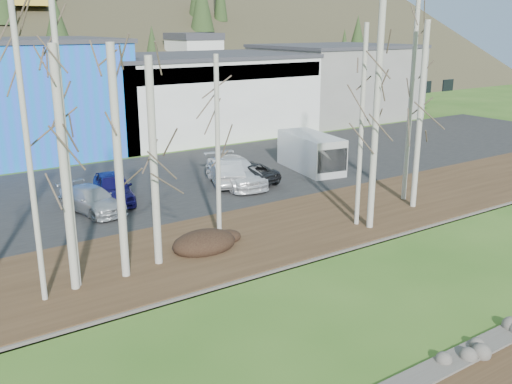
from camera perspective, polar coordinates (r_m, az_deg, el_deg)
near_bank_rocks at (r=17.36m, az=17.71°, el=-16.61°), size 80.00×0.80×0.50m
river at (r=19.71m, az=8.22°, el=-11.72°), size 80.00×8.00×0.90m
far_bank_rocks at (r=22.57m, az=1.16°, el=-7.76°), size 80.00×0.80×0.46m
far_bank at (r=25.01m, az=-3.09°, el=-5.11°), size 80.00×7.00×0.15m
parking_lot at (r=33.99m, az=-12.30°, el=0.37°), size 80.00×14.00×0.14m
building_white at (r=50.83m, az=-5.93°, el=9.74°), size 18.36×12.24×6.80m
building_grey at (r=60.04m, az=7.85°, el=10.92°), size 14.28×12.24×7.30m
dirt_mound at (r=24.21m, az=-5.21°, el=-5.01°), size 2.84×2.00×0.56m
birch_1 at (r=19.62m, az=-21.83°, el=3.75°), size 0.19×0.19×10.37m
birch_2 at (r=21.87m, az=-10.19°, el=2.74°), size 0.30×0.30×8.04m
birch_3 at (r=20.25m, az=-18.63°, el=5.56°), size 0.20×0.20×11.15m
birch_4 at (r=20.90m, az=-13.59°, el=2.60°), size 0.30×0.30×8.53m
birch_5 at (r=24.34m, az=-3.85°, el=4.24°), size 0.21×0.21×7.95m
birch_6 at (r=26.36m, az=10.49°, el=6.31°), size 0.21×0.21×9.18m
birch_7 at (r=25.95m, az=11.91°, el=7.27°), size 0.30×0.30×10.25m
birch_8 at (r=29.76m, az=16.07°, el=7.21°), size 0.29×0.29×9.32m
birch_9 at (r=30.79m, az=15.32°, el=10.03°), size 0.24×0.24×11.95m
birch_10 at (r=20.34m, az=-18.60°, el=1.82°), size 0.30×0.30×8.53m
car_1 at (r=29.81m, az=-16.09°, el=-0.74°), size 2.73×4.69×1.28m
car_2 at (r=31.24m, az=-14.10°, el=0.45°), size 2.78×4.84×1.55m
car_3 at (r=33.76m, az=-3.08°, el=2.08°), size 3.20×4.86×1.51m
car_4 at (r=34.04m, az=-1.21°, el=2.02°), size 2.75×4.89×1.29m
car_5 at (r=33.57m, az=-2.07°, el=2.06°), size 2.95×5.69×1.58m
van_white at (r=36.94m, az=5.68°, el=3.91°), size 3.06×5.57×2.31m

